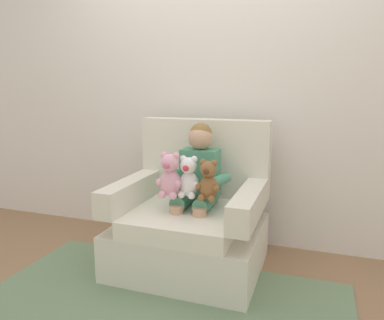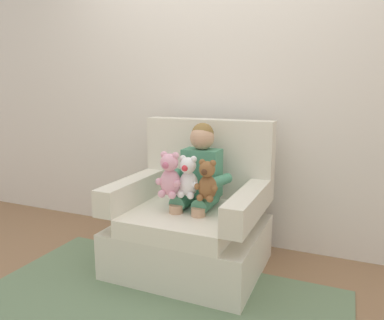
{
  "view_description": "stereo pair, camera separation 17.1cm",
  "coord_description": "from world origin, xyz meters",
  "px_view_note": "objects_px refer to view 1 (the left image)",
  "views": [
    {
      "loc": [
        0.82,
        -2.29,
        1.26
      ],
      "look_at": [
        0.04,
        -0.05,
        0.8
      ],
      "focal_mm": 34.32,
      "sensor_mm": 36.0,
      "label": 1
    },
    {
      "loc": [
        0.98,
        -2.23,
        1.26
      ],
      "look_at": [
        0.04,
        -0.05,
        0.8
      ],
      "focal_mm": 34.32,
      "sensor_mm": 36.0,
      "label": 2
    }
  ],
  "objects_px": {
    "armchair": "(192,222)",
    "seated_child": "(197,177)",
    "plush_brown": "(208,181)",
    "plush_pink": "(170,176)",
    "plush_white": "(189,178)"
  },
  "relations": [
    {
      "from": "armchair",
      "to": "plush_brown",
      "type": "distance_m",
      "value": 0.42
    },
    {
      "from": "plush_brown",
      "to": "plush_white",
      "type": "xyz_separation_m",
      "value": [
        -0.14,
        0.02,
        0.01
      ]
    },
    {
      "from": "plush_brown",
      "to": "plush_white",
      "type": "relative_size",
      "value": 0.96
    },
    {
      "from": "armchair",
      "to": "plush_white",
      "type": "xyz_separation_m",
      "value": [
        0.03,
        -0.14,
        0.36
      ]
    },
    {
      "from": "seated_child",
      "to": "plush_brown",
      "type": "distance_m",
      "value": 0.22
    },
    {
      "from": "armchair",
      "to": "plush_white",
      "type": "bearing_deg",
      "value": -78.49
    },
    {
      "from": "armchair",
      "to": "seated_child",
      "type": "relative_size",
      "value": 1.25
    },
    {
      "from": "plush_pink",
      "to": "plush_brown",
      "type": "height_order",
      "value": "plush_pink"
    },
    {
      "from": "armchair",
      "to": "seated_child",
      "type": "distance_m",
      "value": 0.33
    },
    {
      "from": "seated_child",
      "to": "plush_pink",
      "type": "xyz_separation_m",
      "value": [
        -0.12,
        -0.19,
        0.04
      ]
    },
    {
      "from": "seated_child",
      "to": "plush_white",
      "type": "height_order",
      "value": "seated_child"
    },
    {
      "from": "plush_brown",
      "to": "plush_white",
      "type": "distance_m",
      "value": 0.14
    },
    {
      "from": "armchair",
      "to": "seated_child",
      "type": "xyz_separation_m",
      "value": [
        0.04,
        0.01,
        0.33
      ]
    },
    {
      "from": "seated_child",
      "to": "plush_white",
      "type": "xyz_separation_m",
      "value": [
        -0.01,
        -0.16,
        0.03
      ]
    },
    {
      "from": "plush_brown",
      "to": "seated_child",
      "type": "bearing_deg",
      "value": 114.29
    }
  ]
}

